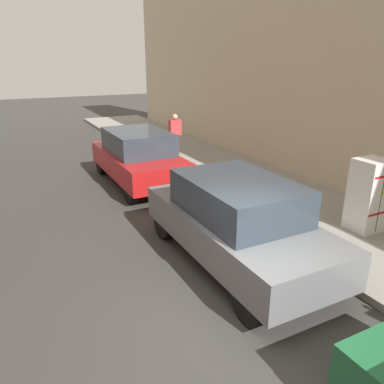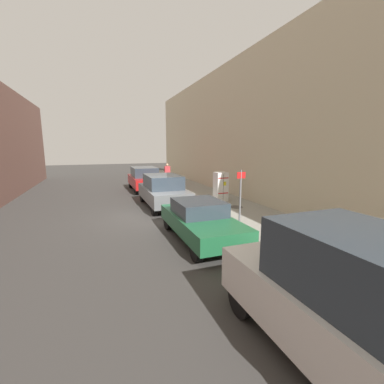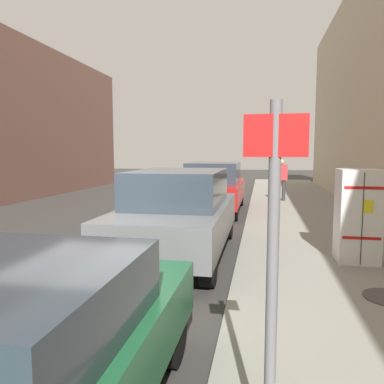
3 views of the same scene
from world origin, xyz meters
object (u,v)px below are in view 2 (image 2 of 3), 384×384
at_px(discarded_refrigerator, 221,187).
at_px(parked_suv_gray, 163,190).
at_px(parked_van_white, 375,316).
at_px(street_sign_post, 240,196).
at_px(fire_hydrant, 271,236).
at_px(parked_sedan_green, 200,220).
at_px(parked_suv_red, 144,178).
at_px(pedestrian_walking_far, 167,172).

xyz_separation_m(discarded_refrigerator, parked_suv_gray, (3.38, -0.31, -0.07)).
bearing_deg(discarded_refrigerator, parked_van_white, 73.29).
distance_m(street_sign_post, fire_hydrant, 2.25).
bearing_deg(street_sign_post, fire_hydrant, 87.08).
height_order(discarded_refrigerator, parked_suv_gray, discarded_refrigerator).
height_order(street_sign_post, parked_sedan_green, street_sign_post).
bearing_deg(street_sign_post, parked_sedan_green, 7.09).
height_order(discarded_refrigerator, parked_suv_red, discarded_refrigerator).
bearing_deg(street_sign_post, pedestrian_walking_far, -93.08).
xyz_separation_m(street_sign_post, parked_van_white, (1.73, 6.34, -0.36)).
bearing_deg(pedestrian_walking_far, street_sign_post, 93.08).
distance_m(pedestrian_walking_far, parked_suv_gray, 8.59).
relative_size(fire_hydrant, parked_sedan_green, 0.17).
xyz_separation_m(street_sign_post, parked_suv_red, (1.73, -11.04, -0.52)).
height_order(pedestrian_walking_far, parked_suv_red, pedestrian_walking_far).
bearing_deg(parked_suv_gray, parked_sedan_green, 90.00).
distance_m(parked_suv_gray, parked_van_white, 11.58).
height_order(pedestrian_walking_far, parked_sedan_green, pedestrian_walking_far).
xyz_separation_m(pedestrian_walking_far, parked_sedan_green, (2.46, 13.68, -0.41)).
bearing_deg(parked_suv_red, parked_suv_gray, 90.00).
bearing_deg(parked_sedan_green, parked_suv_red, -90.00).
distance_m(parked_suv_red, parked_suv_gray, 5.81).
distance_m(discarded_refrigerator, parked_suv_red, 6.99).
relative_size(parked_suv_red, parked_sedan_green, 1.06).
distance_m(street_sign_post, parked_suv_gray, 5.54).
distance_m(fire_hydrant, parked_suv_gray, 7.47).
bearing_deg(fire_hydrant, parked_van_white, 69.24).
relative_size(fire_hydrant, parked_suv_red, 0.16).
distance_m(street_sign_post, parked_suv_red, 11.19).
relative_size(fire_hydrant, pedestrian_walking_far, 0.43).
bearing_deg(parked_van_white, parked_suv_gray, -90.00).
xyz_separation_m(street_sign_post, fire_hydrant, (0.10, 2.05, -0.91)).
bearing_deg(parked_sedan_green, parked_suv_gray, -90.00).
relative_size(street_sign_post, pedestrian_walking_far, 1.35).
bearing_deg(parked_suv_gray, pedestrian_walking_far, -106.61).
bearing_deg(fire_hydrant, discarded_refrigerator, -104.13).
relative_size(parked_suv_gray, parked_van_white, 0.91).
distance_m(fire_hydrant, parked_suv_red, 13.20).
xyz_separation_m(pedestrian_walking_far, parked_suv_red, (2.46, 2.42, -0.22)).
bearing_deg(parked_sedan_green, street_sign_post, -172.91).
distance_m(discarded_refrigerator, parked_sedan_green, 6.16).
bearing_deg(parked_sedan_green, fire_hydrant, 131.59).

